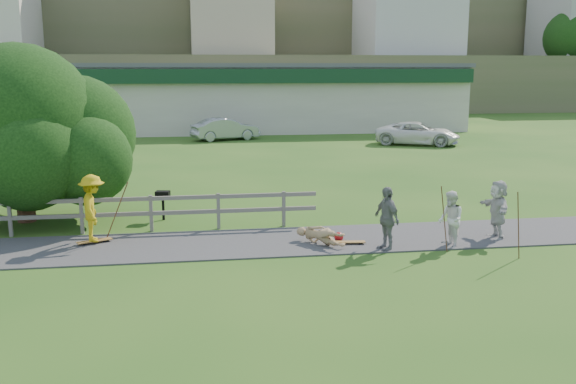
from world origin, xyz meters
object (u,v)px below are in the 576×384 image
object	(u,v)px
spectator_b	(387,219)
bbq	(163,206)
spectator_a	(451,220)
skater_rider	(93,212)
car_silver	(225,129)
car_white	(418,133)
spectator_d	(497,210)
tree	(21,148)
skater_fallen	(321,236)

from	to	relation	value
spectator_b	bbq	xyz separation A→B (m)	(-6.04, 4.43, -0.40)
spectator_a	skater_rider	bearing A→B (deg)	-101.19
spectator_a	spectator_b	xyz separation A→B (m)	(-1.80, 0.01, 0.09)
car_silver	car_white	xyz separation A→B (m)	(11.82, -4.56, -0.02)
bbq	spectator_d	bearing A→B (deg)	-10.87
car_white	tree	xyz separation A→B (m)	(-19.41, -17.66, 1.64)
car_silver	spectator_a	bearing A→B (deg)	171.12
tree	spectator_b	bearing A→B (deg)	-25.29
spectator_d	spectator_b	bearing A→B (deg)	-75.57
spectator_a	car_white	bearing A→B (deg)	161.36
skater_rider	skater_fallen	size ratio (longest dim) A/B	1.21
spectator_a	car_silver	size ratio (longest dim) A/B	0.35
skater_rider	spectator_a	world-z (taller)	skater_rider
skater_fallen	car_white	distance (m)	24.33
skater_fallen	spectator_d	size ratio (longest dim) A/B	0.90
spectator_a	spectator_b	world-z (taller)	spectator_b
car_silver	bbq	xyz separation A→B (m)	(-3.29, -22.67, -0.27)
spectator_b	tree	world-z (taller)	tree
bbq	skater_fallen	bearing A→B (deg)	-29.49
skater_fallen	car_white	size ratio (longest dim) A/B	0.30
spectator_a	car_white	distance (m)	23.69
tree	car_silver	bearing A→B (deg)	71.14
car_silver	spectator_b	bearing A→B (deg)	167.39
skater_fallen	spectator_b	xyz separation A→B (m)	(1.65, -0.70, 0.59)
spectator_b	bbq	distance (m)	7.50
skater_rider	bbq	world-z (taller)	skater_rider
skater_fallen	spectator_d	bearing A→B (deg)	-39.92
spectator_b	car_white	bearing A→B (deg)	141.01
spectator_a	car_silver	world-z (taller)	spectator_a
skater_fallen	tree	bearing A→B (deg)	115.05
car_white	skater_fallen	bearing A→B (deg)	177.99
bbq	car_white	bearing A→B (deg)	61.07
tree	spectator_d	bearing A→B (deg)	-17.11
spectator_a	car_silver	xyz separation A→B (m)	(-4.55, 27.11, -0.04)
spectator_b	spectator_d	distance (m)	3.53
skater_fallen	spectator_b	bearing A→B (deg)	-62.11
spectator_a	car_white	xyz separation A→B (m)	(7.27, 22.55, -0.05)
skater_fallen	spectator_d	xyz separation A→B (m)	(5.12, -0.06, 0.57)
car_silver	car_white	size ratio (longest dim) A/B	0.87
skater_rider	tree	xyz separation A→B (m)	(-2.51, 3.13, 1.43)
car_white	spectator_a	bearing A→B (deg)	-173.74
spectator_d	tree	world-z (taller)	tree
spectator_b	car_silver	bearing A→B (deg)	168.72
car_silver	tree	size ratio (longest dim) A/B	0.58
car_silver	car_white	world-z (taller)	car_silver
car_white	tree	world-z (taller)	tree
tree	bbq	bearing A→B (deg)	-6.03
spectator_d	bbq	world-z (taller)	spectator_d
spectator_b	car_silver	world-z (taller)	spectator_b
skater_fallen	bbq	size ratio (longest dim) A/B	1.63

